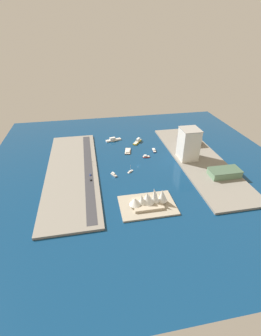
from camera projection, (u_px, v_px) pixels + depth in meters
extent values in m
plane|color=navy|center=(138.00, 165.00, 347.24)|extent=(440.00, 440.00, 0.00)
cube|color=gray|center=(198.00, 159.00, 361.65)|extent=(70.00, 240.00, 2.82)
cube|color=gray|center=(72.00, 171.00, 331.37)|extent=(70.00, 240.00, 2.82)
cube|color=#A89E89|center=(147.00, 205.00, 268.64)|extent=(63.35, 43.57, 2.00)
cube|color=#38383D|center=(88.00, 168.00, 334.24)|extent=(11.40, 228.00, 0.15)
cube|color=#1E284C|center=(154.00, 151.00, 387.10)|extent=(5.27, 14.10, 1.56)
cone|color=#1E284C|center=(155.00, 153.00, 380.86)|extent=(1.48, 1.48, 1.40)
cube|color=white|center=(154.00, 149.00, 387.30)|extent=(4.02, 6.07, 1.82)
cube|color=beige|center=(154.00, 150.00, 386.67)|extent=(5.06, 13.54, 0.10)
cube|color=yellow|center=(137.00, 142.00, 414.76)|extent=(19.31, 23.30, 2.48)
cone|color=yellow|center=(134.00, 145.00, 404.80)|extent=(3.12, 3.12, 2.24)
cube|color=white|center=(138.00, 139.00, 415.80)|extent=(8.89, 10.19, 4.14)
cube|color=beige|center=(137.00, 141.00, 414.09)|extent=(18.54, 22.37, 0.10)
cube|color=red|center=(146.00, 157.00, 368.65)|extent=(10.54, 4.87, 1.60)
cone|color=red|center=(150.00, 157.00, 369.30)|extent=(1.51, 1.51, 1.44)
cube|color=white|center=(145.00, 156.00, 367.45)|extent=(4.56, 3.70, 2.29)
cube|color=beige|center=(146.00, 156.00, 368.21)|extent=(10.12, 4.67, 0.10)
cube|color=#999EA3|center=(114.00, 175.00, 323.14)|extent=(8.31, 11.27, 1.96)
cone|color=#999EA3|center=(116.00, 177.00, 319.18)|extent=(2.39, 2.39, 1.76)
cube|color=white|center=(113.00, 173.00, 322.91)|extent=(4.61, 5.67, 2.14)
cube|color=beige|center=(114.00, 174.00, 322.61)|extent=(7.98, 10.82, 0.10)
cube|color=silver|center=(113.00, 140.00, 421.53)|extent=(28.35, 12.42, 2.53)
cone|color=silver|center=(121.00, 139.00, 426.64)|extent=(2.74, 2.74, 2.27)
cube|color=white|center=(112.00, 139.00, 419.26)|extent=(10.75, 6.78, 4.02)
cube|color=beige|center=(113.00, 139.00, 420.85)|extent=(27.21, 11.92, 0.10)
cube|color=white|center=(130.00, 172.00, 331.60)|extent=(9.58, 9.01, 0.97)
cone|color=white|center=(133.00, 170.00, 335.35)|extent=(1.23, 1.23, 0.87)
cube|color=white|center=(130.00, 171.00, 330.44)|extent=(4.98, 4.76, 1.20)
cube|color=beige|center=(130.00, 171.00, 331.32)|extent=(9.19, 8.65, 0.10)
cylinder|color=silver|center=(131.00, 168.00, 329.08)|extent=(0.24, 0.24, 10.16)
cube|color=brown|center=(128.00, 151.00, 385.39)|extent=(13.48, 22.89, 1.41)
cone|color=brown|center=(128.00, 148.00, 394.87)|extent=(1.53, 1.53, 1.27)
cube|color=white|center=(128.00, 151.00, 382.82)|extent=(8.36, 11.45, 1.74)
cube|color=beige|center=(128.00, 151.00, 384.99)|extent=(12.94, 21.97, 0.10)
cube|color=slate|center=(224.00, 173.00, 316.35)|extent=(40.43, 21.46, 8.82)
cube|color=#47624A|center=(225.00, 170.00, 313.86)|extent=(42.05, 22.32, 0.80)
cube|color=gray|center=(189.00, 141.00, 400.98)|extent=(34.66, 23.89, 11.14)
cube|color=#59595C|center=(189.00, 138.00, 397.89)|extent=(36.04, 24.85, 0.80)
cube|color=silver|center=(189.00, 144.00, 348.93)|extent=(25.78, 27.65, 46.69)
cube|color=#9D9992|center=(191.00, 129.00, 336.63)|extent=(26.81, 28.75, 0.80)
cylinder|color=black|center=(90.00, 179.00, 309.65)|extent=(0.27, 0.65, 0.64)
cylinder|color=black|center=(91.00, 179.00, 309.95)|extent=(0.27, 0.65, 0.64)
cylinder|color=black|center=(90.00, 181.00, 307.10)|extent=(0.27, 0.65, 0.64)
cylinder|color=black|center=(91.00, 181.00, 307.40)|extent=(0.27, 0.65, 0.64)
cube|color=black|center=(91.00, 180.00, 308.36)|extent=(1.96, 4.41, 0.85)
cube|color=#262D38|center=(91.00, 179.00, 307.83)|extent=(1.68, 2.49, 0.49)
cylinder|color=black|center=(90.00, 174.00, 320.19)|extent=(0.27, 0.65, 0.64)
cylinder|color=black|center=(91.00, 174.00, 320.49)|extent=(0.27, 0.65, 0.64)
cylinder|color=black|center=(90.00, 176.00, 317.66)|extent=(0.27, 0.65, 0.64)
cylinder|color=black|center=(91.00, 175.00, 317.97)|extent=(0.27, 0.65, 0.64)
cube|color=blue|center=(90.00, 175.00, 318.93)|extent=(2.00, 4.38, 0.77)
cube|color=#262D38|center=(90.00, 174.00, 318.42)|extent=(1.71, 2.47, 0.52)
cylinder|color=black|center=(93.00, 164.00, 341.05)|extent=(0.18, 0.18, 5.50)
cube|color=black|center=(93.00, 162.00, 339.36)|extent=(0.36, 0.36, 1.00)
sphere|color=red|center=(93.00, 161.00, 339.18)|extent=(0.24, 0.24, 0.24)
sphere|color=yellow|center=(93.00, 162.00, 339.36)|extent=(0.24, 0.24, 0.24)
sphere|color=green|center=(93.00, 162.00, 339.54)|extent=(0.24, 0.24, 0.24)
cube|color=#BCAD93|center=(147.00, 204.00, 267.34)|extent=(33.34, 24.71, 3.00)
cone|color=white|center=(162.00, 195.00, 265.26)|extent=(11.87, 10.43, 16.51)
cone|color=white|center=(155.00, 195.00, 262.96)|extent=(11.39, 8.56, 20.11)
cone|color=white|center=(148.00, 198.00, 263.06)|extent=(15.92, 13.95, 15.58)
cone|color=white|center=(142.00, 199.00, 262.52)|extent=(9.68, 8.34, 12.52)
cone|color=white|center=(135.00, 201.00, 262.13)|extent=(14.69, 13.85, 9.69)
cylinder|color=brown|center=(191.00, 153.00, 372.66)|extent=(0.50, 0.50, 3.37)
sphere|color=#2D7233|center=(192.00, 151.00, 370.92)|extent=(4.18, 4.18, 4.18)
cylinder|color=brown|center=(196.00, 154.00, 368.34)|extent=(0.50, 0.50, 2.87)
sphere|color=#2D7233|center=(196.00, 152.00, 366.61)|extent=(4.77, 4.77, 4.77)
cylinder|color=brown|center=(196.00, 157.00, 360.97)|extent=(0.50, 0.50, 2.58)
sphere|color=#2D7233|center=(196.00, 155.00, 359.06)|extent=(5.99, 5.99, 5.99)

